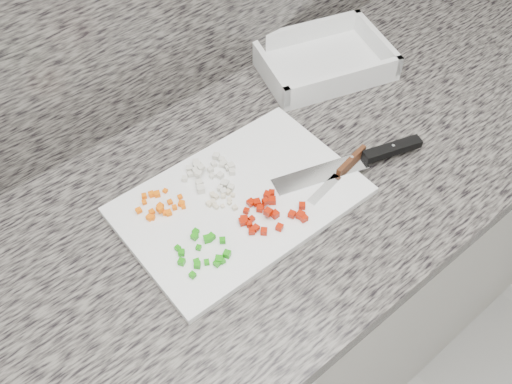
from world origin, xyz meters
TOP-DOWN VIEW (x-y plane):
  - cabinet at (0.00, 1.44)m, footprint 3.92×0.62m
  - countertop at (0.00, 1.44)m, footprint 3.96×0.64m
  - cutting_board at (0.02, 1.44)m, footprint 0.42×0.29m
  - carrot_pile at (-0.10, 1.51)m, footprint 0.08×0.07m
  - onion_pile at (0.01, 1.51)m, footprint 0.10×0.11m
  - green_pepper_pile at (-0.10, 1.38)m, footprint 0.09×0.09m
  - red_pepper_pile at (0.03, 1.37)m, footprint 0.12×0.10m
  - garlic_pile at (-0.01, 1.45)m, footprint 0.05×0.06m
  - chef_knife at (0.27, 1.35)m, footprint 0.30×0.12m
  - paring_knife at (0.21, 1.36)m, footprint 0.17×0.04m
  - tray at (0.40, 1.62)m, footprint 0.32×0.27m

SIDE VIEW (x-z plane):
  - cabinet at x=0.00m, z-range 0.00..0.86m
  - countertop at x=0.00m, z-range 0.86..0.90m
  - cutting_board at x=0.02m, z-range 0.90..0.91m
  - garlic_pile at x=-0.01m, z-range 0.91..0.92m
  - tray at x=0.40m, z-range 0.89..0.95m
  - green_pepper_pile at x=-0.10m, z-range 0.91..0.92m
  - carrot_pile at x=-0.10m, z-range 0.91..0.93m
  - chef_knife at x=0.27m, z-range 0.91..0.93m
  - onion_pile at x=0.01m, z-range 0.91..0.93m
  - paring_knife at x=0.21m, z-range 0.91..0.93m
  - red_pepper_pile at x=0.03m, z-range 0.91..0.93m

